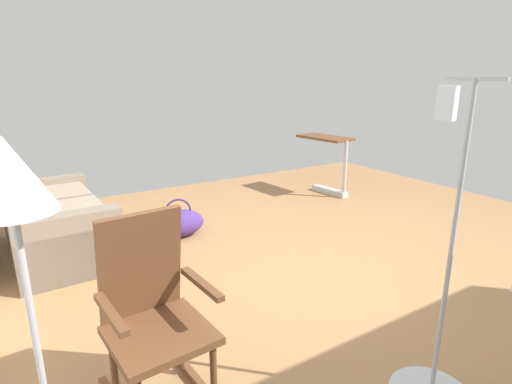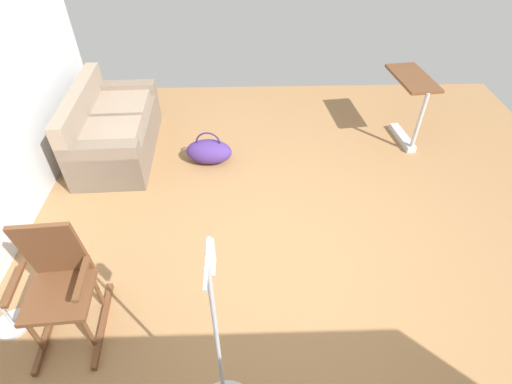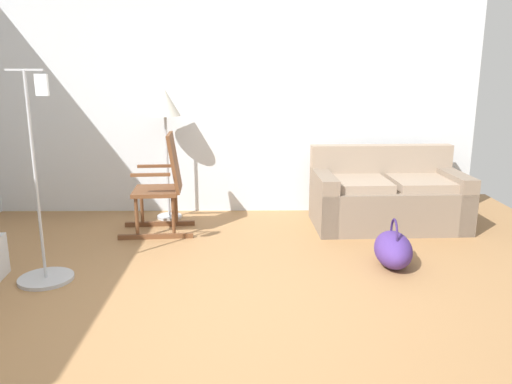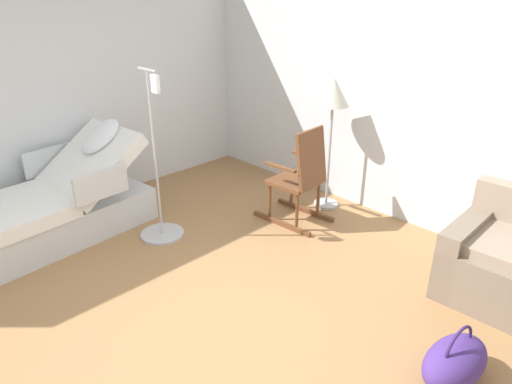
{
  "view_description": "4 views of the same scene",
  "coord_description": "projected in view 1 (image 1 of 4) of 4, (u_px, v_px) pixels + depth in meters",
  "views": [
    {
      "loc": [
        -2.49,
        2.39,
        1.69
      ],
      "look_at": [
        0.24,
        0.68,
        0.78
      ],
      "focal_mm": 28.71,
      "sensor_mm": 36.0,
      "label": 1
    },
    {
      "loc": [
        -2.49,
        0.44,
        3.0
      ],
      "look_at": [
        -0.05,
        0.36,
        0.84
      ],
      "focal_mm": 27.89,
      "sensor_mm": 36.0,
      "label": 2
    },
    {
      "loc": [
        0.25,
        -3.25,
        1.69
      ],
      "look_at": [
        0.29,
        0.65,
        0.73
      ],
      "focal_mm": 35.4,
      "sensor_mm": 36.0,
      "label": 3
    },
    {
      "loc": [
        2.19,
        -1.57,
        2.36
      ],
      "look_at": [
        -0.24,
        0.79,
        0.82
      ],
      "focal_mm": 32.18,
      "sensor_mm": 36.0,
      "label": 4
    }
  ],
  "objects": [
    {
      "name": "ground_plane",
      "position": [
        334.0,
        269.0,
        3.71
      ],
      "size": [
        6.97,
        6.97,
        0.0
      ],
      "primitive_type": "plane",
      "color": "#9E7247"
    },
    {
      "name": "couch",
      "position": [
        53.0,
        223.0,
        3.98
      ],
      "size": [
        1.63,
        0.91,
        0.85
      ],
      "color": "#7D6C5C",
      "rests_on": "ground"
    },
    {
      "name": "rocking_chair",
      "position": [
        154.0,
        319.0,
        2.08
      ],
      "size": [
        0.79,
        0.53,
        1.05
      ],
      "color": "brown",
      "rests_on": "ground"
    },
    {
      "name": "floor_lamp",
      "position": [
        12.0,
        200.0,
        1.58
      ],
      "size": [
        0.34,
        0.34,
        1.48
      ],
      "color": "#B2B5BA",
      "rests_on": "ground"
    },
    {
      "name": "overbed_table",
      "position": [
        328.0,
        158.0,
        5.98
      ],
      "size": [
        0.86,
        0.49,
        0.84
      ],
      "color": "#B2B5BA",
      "rests_on": "ground"
    },
    {
      "name": "duffel_bag",
      "position": [
        178.0,
        223.0,
        4.42
      ],
      "size": [
        0.37,
        0.59,
        0.43
      ],
      "color": "#472D7A",
      "rests_on": "ground"
    },
    {
      "name": "iv_pole",
      "position": [
        434.0,
        358.0,
        2.17
      ],
      "size": [
        0.44,
        0.44,
        1.69
      ],
      "color": "#B2B5BA",
      "rests_on": "ground"
    }
  ]
}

